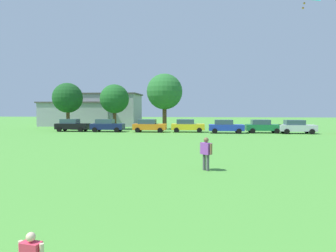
% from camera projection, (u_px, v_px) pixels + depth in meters
% --- Properties ---
extents(ground_plane, '(160.00, 160.00, 0.00)m').
position_uv_depth(ground_plane, '(166.00, 138.00, 31.46)').
color(ground_plane, '#4C9338').
extents(adult_bystander, '(0.59, 0.60, 1.65)m').
position_uv_depth(adult_bystander, '(206.00, 151.00, 15.12)').
color(adult_bystander, '#4C4C51').
rests_on(adult_bystander, ground).
extents(parked_car_black_0, '(4.30, 2.02, 1.68)m').
position_uv_depth(parked_car_black_0, '(72.00, 125.00, 41.19)').
color(parked_car_black_0, black).
rests_on(parked_car_black_0, ground).
extents(parked_car_navy_1, '(4.30, 2.02, 1.68)m').
position_uv_depth(parked_car_navy_1, '(107.00, 125.00, 40.52)').
color(parked_car_navy_1, '#141E4C').
rests_on(parked_car_navy_1, ground).
extents(parked_car_orange_2, '(4.30, 2.02, 1.68)m').
position_uv_depth(parked_car_orange_2, '(149.00, 126.00, 40.02)').
color(parked_car_orange_2, orange).
rests_on(parked_car_orange_2, ground).
extents(parked_car_yellow_3, '(4.30, 2.02, 1.68)m').
position_uv_depth(parked_car_yellow_3, '(187.00, 126.00, 39.94)').
color(parked_car_yellow_3, yellow).
rests_on(parked_car_yellow_3, ground).
extents(parked_car_blue_4, '(4.30, 2.02, 1.68)m').
position_uv_depth(parked_car_blue_4, '(226.00, 126.00, 38.30)').
color(parked_car_blue_4, '#1E38AD').
rests_on(parked_car_blue_4, ground).
extents(parked_car_green_5, '(4.30, 2.02, 1.68)m').
position_uv_depth(parked_car_green_5, '(263.00, 126.00, 38.58)').
color(parked_car_green_5, '#196B38').
rests_on(parked_car_green_5, ground).
extents(parked_car_silver_6, '(4.30, 2.02, 1.68)m').
position_uv_depth(parked_car_silver_6, '(296.00, 127.00, 37.53)').
color(parked_car_silver_6, silver).
rests_on(parked_car_silver_6, ground).
extents(tree_far_left, '(4.40, 4.40, 6.86)m').
position_uv_depth(tree_far_left, '(68.00, 98.00, 45.03)').
color(tree_far_left, brown).
rests_on(tree_far_left, ground).
extents(tree_center, '(4.26, 4.26, 6.64)m').
position_uv_depth(tree_center, '(114.00, 99.00, 44.92)').
color(tree_center, brown).
rests_on(tree_center, ground).
extents(tree_far_right, '(5.27, 5.27, 8.22)m').
position_uv_depth(tree_far_right, '(165.00, 92.00, 45.02)').
color(tree_far_right, brown).
rests_on(tree_far_right, ground).
extents(house_left, '(12.99, 9.23, 4.26)m').
position_uv_depth(house_left, '(82.00, 114.00, 55.99)').
color(house_left, '#9999A3').
rests_on(house_left, ground).
extents(house_right, '(13.99, 7.88, 5.78)m').
position_uv_depth(house_right, '(101.00, 110.00, 55.58)').
color(house_right, '#9999A3').
rests_on(house_right, ground).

